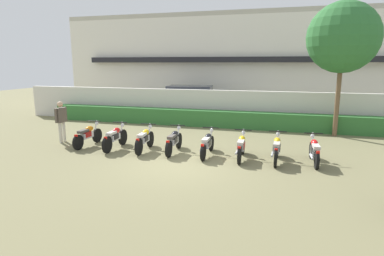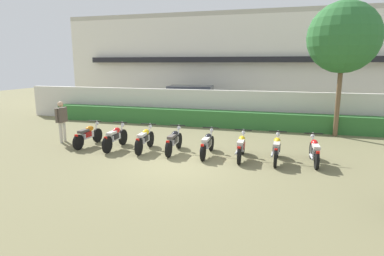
{
  "view_description": "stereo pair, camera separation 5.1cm",
  "coord_description": "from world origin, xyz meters",
  "px_view_note": "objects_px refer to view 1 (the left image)",
  "views": [
    {
      "loc": [
        3.18,
        -9.62,
        3.25
      ],
      "look_at": [
        0.0,
        1.52,
        0.92
      ],
      "focal_mm": 30.11,
      "sensor_mm": 36.0,
      "label": 1
    },
    {
      "loc": [
        3.23,
        -9.6,
        3.25
      ],
      "look_at": [
        0.0,
        1.52,
        0.92
      ],
      "focal_mm": 30.11,
      "sensor_mm": 36.0,
      "label": 2
    }
  ],
  "objects_px": {
    "motorcycle_in_row_0": "(88,135)",
    "motorcycle_in_row_5": "(241,146)",
    "motorcycle_in_row_2": "(145,139)",
    "inspector_person": "(61,118)",
    "tree_near_inspector": "(343,38)",
    "parked_car": "(192,101)",
    "motorcycle_in_row_4": "(207,144)",
    "motorcycle_in_row_6": "(277,149)",
    "motorcycle_in_row_3": "(174,141)",
    "motorcycle_in_row_7": "(314,151)",
    "motorcycle_in_row_1": "(115,137)"
  },
  "relations": [
    {
      "from": "motorcycle_in_row_1",
      "to": "inspector_person",
      "type": "distance_m",
      "value": 2.76
    },
    {
      "from": "tree_near_inspector",
      "to": "parked_car",
      "type": "bearing_deg",
      "value": 154.35
    },
    {
      "from": "parked_car",
      "to": "motorcycle_in_row_4",
      "type": "relative_size",
      "value": 2.46
    },
    {
      "from": "tree_near_inspector",
      "to": "motorcycle_in_row_0",
      "type": "relative_size",
      "value": 3.17
    },
    {
      "from": "motorcycle_in_row_2",
      "to": "motorcycle_in_row_5",
      "type": "distance_m",
      "value": 3.64
    },
    {
      "from": "motorcycle_in_row_0",
      "to": "motorcycle_in_row_2",
      "type": "height_order",
      "value": "motorcycle_in_row_2"
    },
    {
      "from": "parked_car",
      "to": "inspector_person",
      "type": "relative_size",
      "value": 2.72
    },
    {
      "from": "motorcycle_in_row_2",
      "to": "motorcycle_in_row_7",
      "type": "distance_m",
      "value": 6.01
    },
    {
      "from": "motorcycle_in_row_3",
      "to": "motorcycle_in_row_5",
      "type": "relative_size",
      "value": 1.03
    },
    {
      "from": "motorcycle_in_row_1",
      "to": "motorcycle_in_row_0",
      "type": "bearing_deg",
      "value": 83.25
    },
    {
      "from": "tree_near_inspector",
      "to": "motorcycle_in_row_7",
      "type": "relative_size",
      "value": 3.31
    },
    {
      "from": "motorcycle_in_row_1",
      "to": "motorcycle_in_row_3",
      "type": "xyz_separation_m",
      "value": [
        2.35,
        0.13,
        -0.01
      ]
    },
    {
      "from": "tree_near_inspector",
      "to": "inspector_person",
      "type": "bearing_deg",
      "value": -158.39
    },
    {
      "from": "motorcycle_in_row_1",
      "to": "motorcycle_in_row_2",
      "type": "distance_m",
      "value": 1.22
    },
    {
      "from": "motorcycle_in_row_3",
      "to": "tree_near_inspector",
      "type": "bearing_deg",
      "value": -54.87
    },
    {
      "from": "motorcycle_in_row_7",
      "to": "motorcycle_in_row_1",
      "type": "bearing_deg",
      "value": 87.8
    },
    {
      "from": "motorcycle_in_row_1",
      "to": "motorcycle_in_row_3",
      "type": "height_order",
      "value": "motorcycle_in_row_1"
    },
    {
      "from": "parked_car",
      "to": "motorcycle_in_row_6",
      "type": "bearing_deg",
      "value": -64.07
    },
    {
      "from": "motorcycle_in_row_0",
      "to": "motorcycle_in_row_7",
      "type": "xyz_separation_m",
      "value": [
        8.51,
        0.03,
        -0.0
      ]
    },
    {
      "from": "motorcycle_in_row_5",
      "to": "motorcycle_in_row_7",
      "type": "height_order",
      "value": "motorcycle_in_row_5"
    },
    {
      "from": "motorcycle_in_row_0",
      "to": "motorcycle_in_row_7",
      "type": "height_order",
      "value": "motorcycle_in_row_0"
    },
    {
      "from": "motorcycle_in_row_2",
      "to": "inspector_person",
      "type": "xyz_separation_m",
      "value": [
        -3.89,
        0.33,
        0.57
      ]
    },
    {
      "from": "tree_near_inspector",
      "to": "motorcycle_in_row_3",
      "type": "relative_size",
      "value": 3.13
    },
    {
      "from": "parked_car",
      "to": "tree_near_inspector",
      "type": "height_order",
      "value": "tree_near_inspector"
    },
    {
      "from": "motorcycle_in_row_0",
      "to": "motorcycle_in_row_5",
      "type": "height_order",
      "value": "motorcycle_in_row_5"
    },
    {
      "from": "motorcycle_in_row_2",
      "to": "motorcycle_in_row_6",
      "type": "relative_size",
      "value": 1.0
    },
    {
      "from": "motorcycle_in_row_5",
      "to": "inspector_person",
      "type": "relative_size",
      "value": 1.06
    },
    {
      "from": "motorcycle_in_row_0",
      "to": "motorcycle_in_row_1",
      "type": "xyz_separation_m",
      "value": [
        1.28,
        -0.11,
        0.01
      ]
    },
    {
      "from": "motorcycle_in_row_2",
      "to": "motorcycle_in_row_5",
      "type": "relative_size",
      "value": 1.02
    },
    {
      "from": "motorcycle_in_row_4",
      "to": "motorcycle_in_row_7",
      "type": "bearing_deg",
      "value": -89.91
    },
    {
      "from": "inspector_person",
      "to": "motorcycle_in_row_3",
      "type": "bearing_deg",
      "value": -2.73
    },
    {
      "from": "motorcycle_in_row_6",
      "to": "inspector_person",
      "type": "xyz_separation_m",
      "value": [
        -8.7,
        0.38,
        0.57
      ]
    },
    {
      "from": "motorcycle_in_row_2",
      "to": "motorcycle_in_row_5",
      "type": "height_order",
      "value": "motorcycle_in_row_2"
    },
    {
      "from": "motorcycle_in_row_0",
      "to": "motorcycle_in_row_3",
      "type": "xyz_separation_m",
      "value": [
        3.63,
        0.02,
        0.0
      ]
    },
    {
      "from": "motorcycle_in_row_2",
      "to": "motorcycle_in_row_4",
      "type": "bearing_deg",
      "value": -92.39
    },
    {
      "from": "motorcycle_in_row_0",
      "to": "motorcycle_in_row_7",
      "type": "bearing_deg",
      "value": -88.13
    },
    {
      "from": "parked_car",
      "to": "motorcycle_in_row_2",
      "type": "height_order",
      "value": "parked_car"
    },
    {
      "from": "motorcycle_in_row_2",
      "to": "motorcycle_in_row_5",
      "type": "bearing_deg",
      "value": -94.27
    },
    {
      "from": "tree_near_inspector",
      "to": "motorcycle_in_row_1",
      "type": "height_order",
      "value": "tree_near_inspector"
    },
    {
      "from": "tree_near_inspector",
      "to": "motorcycle_in_row_3",
      "type": "height_order",
      "value": "tree_near_inspector"
    },
    {
      "from": "motorcycle_in_row_0",
      "to": "motorcycle_in_row_5",
      "type": "xyz_separation_m",
      "value": [
        6.13,
        -0.1,
        0.0
      ]
    },
    {
      "from": "motorcycle_in_row_2",
      "to": "motorcycle_in_row_3",
      "type": "bearing_deg",
      "value": -89.35
    },
    {
      "from": "parked_car",
      "to": "motorcycle_in_row_7",
      "type": "bearing_deg",
      "value": -58.18
    },
    {
      "from": "parked_car",
      "to": "motorcycle_in_row_5",
      "type": "bearing_deg",
      "value": -70.04
    },
    {
      "from": "motorcycle_in_row_0",
      "to": "motorcycle_in_row_4",
      "type": "bearing_deg",
      "value": -88.47
    },
    {
      "from": "motorcycle_in_row_0",
      "to": "motorcycle_in_row_2",
      "type": "xyz_separation_m",
      "value": [
        2.5,
        -0.07,
        0.01
      ]
    },
    {
      "from": "motorcycle_in_row_4",
      "to": "inspector_person",
      "type": "bearing_deg",
      "value": 86.98
    },
    {
      "from": "parked_car",
      "to": "motorcycle_in_row_0",
      "type": "bearing_deg",
      "value": -109.14
    },
    {
      "from": "motorcycle_in_row_6",
      "to": "motorcycle_in_row_7",
      "type": "xyz_separation_m",
      "value": [
        1.2,
        0.15,
        -0.02
      ]
    },
    {
      "from": "tree_near_inspector",
      "to": "motorcycle_in_row_2",
      "type": "bearing_deg",
      "value": -146.86
    }
  ]
}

